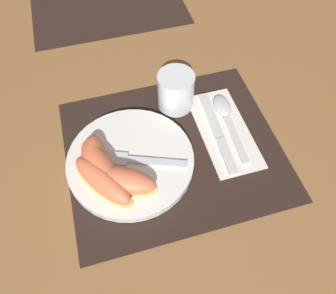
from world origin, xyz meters
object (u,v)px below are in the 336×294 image
citrus_wedge_3 (121,180)px  fork (132,160)px  knife (218,133)px  juice_glass (176,93)px  citrus_wedge_0 (94,159)px  citrus_wedge_2 (103,181)px  spoon (226,114)px  plate (131,161)px  citrus_wedge_1 (101,168)px

citrus_wedge_3 → fork: bearing=58.3°
citrus_wedge_3 → knife: bearing=17.9°
juice_glass → fork: size_ratio=0.47×
juice_glass → citrus_wedge_0: bearing=-149.4°
citrus_wedge_2 → citrus_wedge_3: (0.03, -0.01, -0.00)m
spoon → citrus_wedge_3: (-0.24, -0.11, 0.02)m
citrus_wedge_2 → juice_glass: bearing=41.9°
plate → knife: 0.18m
fork → citrus_wedge_0: citrus_wedge_0 is taller
plate → juice_glass: size_ratio=2.93×
spoon → citrus_wedge_1: bearing=-164.8°
spoon → citrus_wedge_0: (-0.28, -0.05, 0.02)m
juice_glass → citrus_wedge_2: juice_glass is taller
plate → citrus_wedge_2: size_ratio=1.71×
plate → knife: bearing=5.4°
plate → citrus_wedge_2: citrus_wedge_2 is taller
juice_glass → citrus_wedge_1: 0.22m
plate → fork: fork is taller
juice_glass → citrus_wedge_3: bearing=-131.6°
citrus_wedge_2 → citrus_wedge_3: bearing=-14.2°
plate → juice_glass: juice_glass is taller
citrus_wedge_0 → citrus_wedge_1: 0.03m
plate → citrus_wedge_1: size_ratio=1.66×
knife → citrus_wedge_2: 0.24m
plate → citrus_wedge_1: (-0.05, -0.02, 0.02)m
juice_glass → spoon: 0.11m
knife → citrus_wedge_0: (-0.24, -0.01, 0.03)m
spoon → juice_glass: bearing=145.9°
juice_glass → citrus_wedge_1: (-0.18, -0.13, -0.00)m
juice_glass → citrus_wedge_2: 0.24m
citrus_wedge_0 → spoon: bearing=10.1°
citrus_wedge_1 → citrus_wedge_2: size_ratio=1.03×
knife → citrus_wedge_2: citrus_wedge_2 is taller
fork → plate: bearing=105.6°
juice_glass → spoon: bearing=-34.1°
fork → citrus_wedge_0: bearing=168.8°
fork → juice_glass: bearing=45.5°
fork → citrus_wedge_3: 0.05m
spoon → citrus_wedge_3: 0.26m
spoon → citrus_wedge_2: citrus_wedge_2 is taller
knife → plate: bearing=-174.6°
fork → citrus_wedge_3: bearing=-121.7°
citrus_wedge_0 → citrus_wedge_2: (0.01, -0.05, 0.00)m
knife → citrus_wedge_1: (-0.23, -0.03, 0.03)m
plate → spoon: bearing=14.9°
knife → citrus_wedge_3: bearing=-162.1°
citrus_wedge_0 → citrus_wedge_3: citrus_wedge_3 is taller
citrus_wedge_0 → citrus_wedge_2: 0.05m
citrus_wedge_0 → citrus_wedge_1: citrus_wedge_1 is taller
plate → citrus_wedge_2: 0.07m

